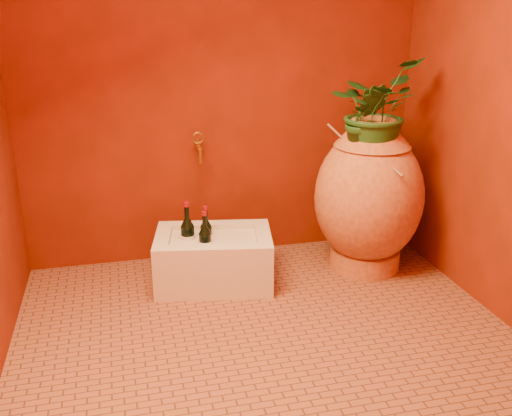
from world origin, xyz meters
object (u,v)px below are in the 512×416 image
object	(u,v)px
wine_bottle_b	(188,237)
wine_bottle_c	(206,236)
wine_bottle_a	(205,243)
wall_tap	(198,146)
amphora	(369,196)
stone_basin	(214,259)

from	to	relation	value
wine_bottle_b	wine_bottle_c	world-z (taller)	wine_bottle_b
wine_bottle_a	wall_tap	size ratio (longest dim) A/B	1.69
amphora	wall_tap	bearing A→B (deg)	160.04
stone_basin	wine_bottle_c	xyz separation A→B (m)	(-0.03, 0.06, 0.13)
amphora	wine_bottle_b	size ratio (longest dim) A/B	2.82
wine_bottle_a	wine_bottle_c	world-z (taller)	wine_bottle_a
wine_bottle_c	wall_tap	distance (m)	0.56
wine_bottle_b	wine_bottle_c	bearing A→B (deg)	13.29
wine_bottle_c	wine_bottle_b	bearing A→B (deg)	-166.71
amphora	wine_bottle_c	bearing A→B (deg)	175.96
stone_basin	wine_bottle_a	world-z (taller)	wine_bottle_a
wine_bottle_c	wall_tap	world-z (taller)	wall_tap
amphora	wine_bottle_b	distance (m)	1.13
wine_bottle_b	wine_bottle_c	distance (m)	0.12
stone_basin	amphora	bearing A→B (deg)	-0.69
wine_bottle_a	wine_bottle_b	world-z (taller)	wine_bottle_b
wine_bottle_b	stone_basin	bearing A→B (deg)	-12.56
wall_tap	stone_basin	bearing A→B (deg)	-86.74
wine_bottle_a	wall_tap	bearing A→B (deg)	84.75
wine_bottle_b	wall_tap	bearing A→B (deg)	68.26
stone_basin	wine_bottle_b	size ratio (longest dim) A/B	2.21
amphora	wall_tap	size ratio (longest dim) A/B	5.32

